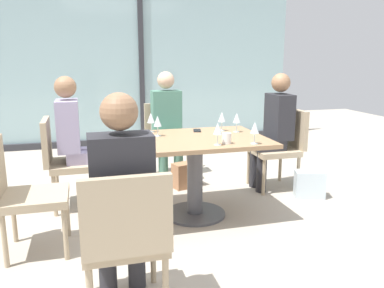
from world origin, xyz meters
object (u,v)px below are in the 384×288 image
at_px(chair_far_right, 282,144).
at_px(coffee_cup, 227,138).
at_px(person_far_right, 274,126).
at_px(wine_glass_5, 255,128).
at_px(chair_far_left, 65,158).
at_px(wine_glass_1, 222,117).
at_px(wine_glass_2, 151,118).
at_px(dining_table_main, 195,157).
at_px(handbag_1, 310,184).
at_px(person_near_window, 167,120).
at_px(chair_near_window, 166,135).
at_px(person_front_left, 121,192).
at_px(person_far_left, 75,136).
at_px(wine_glass_3, 237,118).
at_px(wine_glass_0, 218,129).
at_px(cell_phone_on_table, 197,130).
at_px(chair_front_left, 125,235).
at_px(wine_glass_4, 158,122).
at_px(chair_side_end, 20,189).
at_px(handbag_0, 186,175).

bearing_deg(chair_far_right, coffee_cup, -139.42).
relative_size(person_far_right, wine_glass_5, 6.81).
xyz_separation_m(chair_far_left, coffee_cup, (1.32, -0.81, 0.28)).
height_order(chair_far_right, chair_far_left, same).
relative_size(wine_glass_1, wine_glass_2, 1.00).
xyz_separation_m(dining_table_main, handbag_1, (1.27, 0.13, -0.41)).
relative_size(person_near_window, handbag_1, 4.20).
height_order(chair_near_window, person_front_left, person_front_left).
distance_m(person_far_left, wine_glass_3, 1.53).
relative_size(wine_glass_0, wine_glass_2, 1.00).
height_order(person_far_right, cell_phone_on_table, person_far_right).
height_order(dining_table_main, coffee_cup, coffee_cup).
bearing_deg(person_far_left, chair_front_left, -81.61).
xyz_separation_m(person_far_left, cell_phone_on_table, (1.13, -0.21, 0.03)).
relative_size(chair_far_right, handbag_1, 2.90).
bearing_deg(wine_glass_4, wine_glass_5, -36.80).
distance_m(person_front_left, wine_glass_4, 1.43).
distance_m(person_front_left, handbag_1, 2.49).
distance_m(dining_table_main, wine_glass_5, 0.63).
xyz_separation_m(chair_near_window, person_far_left, (-1.03, -0.78, 0.20)).
bearing_deg(chair_far_left, person_near_window, 30.63).
height_order(chair_near_window, cell_phone_on_table, chair_near_window).
bearing_deg(wine_glass_1, person_front_left, -127.59).
xyz_separation_m(chair_side_end, person_far_left, (0.39, 0.85, 0.20)).
xyz_separation_m(person_far_left, wine_glass_4, (0.72, -0.36, 0.16)).
bearing_deg(handbag_0, person_front_left, -131.95).
bearing_deg(person_far_left, wine_glass_0, -37.16).
bearing_deg(person_near_window, handbag_0, -73.12).
bearing_deg(wine_glass_1, chair_front_left, -125.56).
xyz_separation_m(person_far_left, wine_glass_3, (1.48, -0.37, 0.16)).
height_order(coffee_cup, cell_phone_on_table, coffee_cup).
relative_size(wine_glass_1, handbag_1, 0.62).
bearing_deg(wine_glass_3, coffee_cup, -120.66).
bearing_deg(person_far_left, person_far_right, 0.00).
height_order(chair_near_window, handbag_0, chair_near_window).
bearing_deg(wine_glass_5, wine_glass_0, 173.29).
bearing_deg(wine_glass_0, handbag_0, 88.56).
height_order(coffee_cup, handbag_0, coffee_cup).
bearing_deg(chair_far_right, chair_side_end, -161.48).
height_order(wine_glass_1, coffee_cup, wine_glass_1).
height_order(dining_table_main, chair_side_end, chair_side_end).
bearing_deg(handbag_0, cell_phone_on_table, -109.71).
relative_size(dining_table_main, wine_glass_2, 6.71).
bearing_deg(handbag_1, chair_far_right, 128.20).
distance_m(person_front_left, cell_phone_on_table, 1.72).
bearing_deg(person_near_window, wine_glass_5, -75.57).
height_order(coffee_cup, handbag_1, coffee_cup).
bearing_deg(handbag_1, chair_side_end, -151.09).
height_order(wine_glass_5, handbag_0, wine_glass_5).
distance_m(wine_glass_2, wine_glass_4, 0.20).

